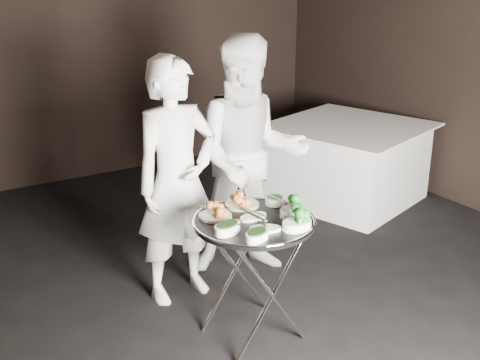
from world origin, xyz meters
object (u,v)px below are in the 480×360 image
tray_stand (254,274)px  waiter_left (177,182)px  dining_table (347,162)px  serving_tray (254,222)px  waiter_right (250,158)px

tray_stand → waiter_left: bearing=102.4°
waiter_left → dining_table: size_ratio=1.26×
serving_tray → waiter_left: bearing=102.4°
serving_tray → waiter_right: (0.45, 0.74, 0.10)m
tray_stand → dining_table: 2.43m
serving_tray → dining_table: 2.46m
waiter_right → dining_table: bearing=47.2°
tray_stand → serving_tray: 0.33m
serving_tray → waiter_right: bearing=58.9°
dining_table → waiter_left: bearing=-160.6°
serving_tray → waiter_left: 0.69m
waiter_left → waiter_right: 0.60m
serving_tray → tray_stand: bearing=-153.4°
dining_table → tray_stand: bearing=-144.2°
tray_stand → serving_tray: size_ratio=1.06×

